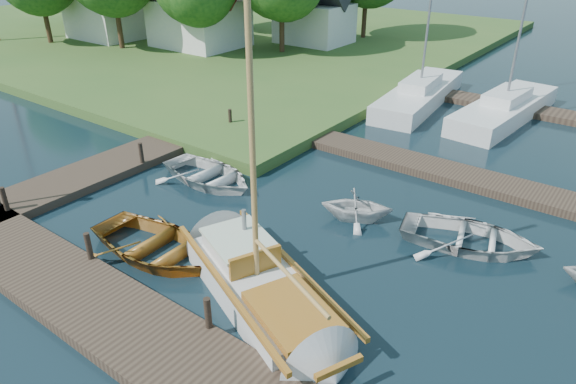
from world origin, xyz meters
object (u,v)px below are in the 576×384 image
Objects in this scene: mooring_post_2 at (208,313)px; mooring_post_5 at (230,118)px; marina_boat_1 at (505,108)px; tender_b at (357,203)px; marina_boat_0 at (420,93)px; house_b at (107,7)px; mooring_post_0 at (4,199)px; mooring_post_4 at (141,153)px; dinghy at (155,242)px; house_a at (199,11)px; house_c at (315,14)px; tender_c at (470,234)px; mooring_post_1 at (89,246)px; tender_a at (208,172)px; sailboat at (264,292)px.

mooring_post_5 is (-8.50, 10.00, 0.00)m from mooring_post_2.
mooring_post_2 is at bearing -177.42° from marina_boat_1.
tender_b is 12.95m from marina_boat_0.
house_b reaches higher than mooring_post_2.
house_b is (-20.50, 19.00, 2.07)m from mooring_post_0.
tender_b reaches higher than mooring_post_4.
mooring_post_5 is 9.88m from dinghy.
house_c is (6.00, 6.00, -0.38)m from house_a.
mooring_post_2 is at bearing 140.61° from tender_c.
tender_b is at bearing 55.67° from mooring_post_1.
mooring_post_2 is 0.18× the size of dinghy.
dinghy is (-3.56, 1.45, -0.25)m from mooring_post_2.
house_c is (-15.50, 27.00, 1.88)m from mooring_post_2.
mooring_post_0 is at bearing 158.13° from marina_boat_1.
mooring_post_1 is 5.85m from tender_a.
mooring_post_4 is (-4.00, 5.00, 0.00)m from mooring_post_1.
mooring_post_1 and mooring_post_2 have the same top height.
house_a is at bearing 161.96° from sailboat.
marina_boat_0 is at bearing 125.48° from sailboat.
house_a is (-24.94, 13.74, 2.55)m from tender_c.
mooring_post_4 is at bearing 52.90° from dinghy.
mooring_post_1 is at bearing -51.34° from mooring_post_4.
mooring_post_4 reaches higher than dinghy.
marina_boat_0 reaches higher than tender_a.
sailboat reaches higher than house_a.
tender_b reaches higher than mooring_post_0.
mooring_post_0 is 27.84m from house_c.
mooring_post_1 is at bearing -37.23° from house_b.
tender_a is at bearing 25.03° from dinghy.
marina_boat_0 is at bearing 98.37° from marina_boat_1.
mooring_post_2 is 1.71m from sailboat.
mooring_post_5 is 17.18m from house_a.
tender_c is at bearing -104.50° from tender_b.
sailboat reaches higher than dinghy.
sailboat is at bearing 81.36° from mooring_post_2.
house_a is at bearing 139.76° from mooring_post_5.
house_c is at bearing 50.82° from marina_boat_0.
mooring_post_0 is 1.00× the size of mooring_post_2.
house_b is at bearing 142.77° from mooring_post_1.
mooring_post_0 is 0.36× the size of tender_b.
tender_c is at bearing -28.84° from house_a.
sailboat reaches higher than tender_c.
tender_b is (0.02, 6.62, -0.11)m from mooring_post_2.
mooring_post_4 is 2.92m from tender_a.
mooring_post_2 is 19.41m from marina_boat_0.
house_c is at bearing 145.47° from sailboat.
sailboat is (8.75, -8.34, -0.36)m from mooring_post_5.
sailboat is at bearing 19.22° from mooring_post_1.
tender_b is 25.70m from house_c.
mooring_post_4 is 12.16m from tender_c.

